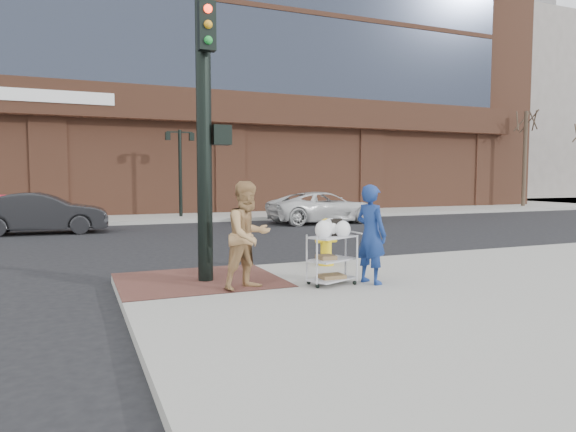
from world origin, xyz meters
name	(u,v)px	position (x,y,z in m)	size (l,w,h in m)	color
ground	(247,296)	(0.00, 0.00, 0.00)	(220.00, 220.00, 0.00)	black
sidewalk_far	(270,200)	(12.50, 32.00, 0.07)	(65.00, 36.00, 0.15)	gray
brick_curb_ramp	(199,280)	(-0.60, 0.90, 0.16)	(2.80, 2.40, 0.01)	#522B26
bank_building	(179,12)	(5.00, 31.00, 14.15)	(42.00, 26.00, 28.00)	brown
filler_block	(478,115)	(40.00, 38.00, 9.00)	(14.00, 20.00, 18.00)	slate
bare_tree_a	(526,109)	(24.00, 16.50, 6.27)	(1.80, 1.80, 7.20)	#382B21
lamp_post	(180,163)	(2.00, 16.00, 2.62)	(1.32, 0.22, 4.00)	black
traffic_signal_pole	(206,127)	(-0.48, 0.77, 2.83)	(0.61, 0.51, 5.00)	black
woman_blue	(371,234)	(2.06, -0.49, 1.00)	(0.62, 0.41, 1.69)	navy
pedestrian_tan	(248,235)	(-0.01, -0.11, 1.03)	(0.85, 0.66, 1.75)	#A67C4E
sedan_dark	(42,213)	(-3.64, 11.77, 0.72)	(1.52, 4.35, 1.43)	black
minivan_white	(324,207)	(7.32, 11.77, 0.67)	(2.23, 4.84, 1.35)	silver
utility_cart	(332,255)	(1.39, -0.34, 0.66)	(0.91, 0.72, 1.12)	#ADADB2
fire_hydrant	(326,241)	(2.19, 1.43, 0.65)	(0.46, 0.32, 0.97)	yellow
newsbox_red	(0,209)	(-5.38, 15.62, 0.71)	(0.47, 0.42, 1.11)	red
newsbox_blue	(5,211)	(-5.13, 14.99, 0.63)	(0.41, 0.37, 0.97)	#18499F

